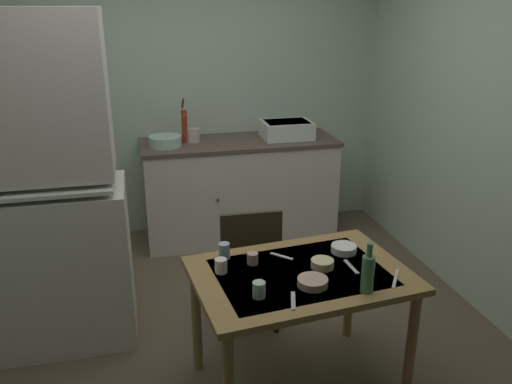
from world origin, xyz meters
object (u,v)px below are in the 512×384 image
object	(u,v)px
hutch_cabinet	(31,201)
mixing_bowl_counter	(165,141)
chair_far_side	(248,265)
serving_bowl_wide	(322,264)
hand_pump	(184,123)
glass_bottle	(368,273)
dining_table	(300,288)
teacup_cream	(253,259)
sink_basin	(287,129)

from	to	relation	value
hutch_cabinet	mixing_bowl_counter	world-z (taller)	hutch_cabinet
chair_far_side	serving_bowl_wide	size ratio (longest dim) A/B	7.11
hutch_cabinet	hand_pump	size ratio (longest dim) A/B	5.23
serving_bowl_wide	glass_bottle	world-z (taller)	glass_bottle
hand_pump	chair_far_side	bearing A→B (deg)	-81.43
dining_table	serving_bowl_wide	bearing A→B (deg)	9.73
hutch_cabinet	glass_bottle	size ratio (longest dim) A/B	7.85
chair_far_side	hutch_cabinet	bearing A→B (deg)	171.97
glass_bottle	hand_pump	bearing A→B (deg)	104.78
hand_pump	hutch_cabinet	bearing A→B (deg)	-128.28
dining_table	chair_far_side	xyz separation A→B (m)	(-0.15, 0.62, -0.17)
dining_table	serving_bowl_wide	distance (m)	0.17
hand_pump	serving_bowl_wide	distance (m)	2.19
hand_pump	dining_table	distance (m)	2.20
mixing_bowl_counter	serving_bowl_wide	size ratio (longest dim) A/B	2.25
hand_pump	chair_far_side	size ratio (longest dim) A/B	0.45
chair_far_side	glass_bottle	size ratio (longest dim) A/B	3.36
hand_pump	teacup_cream	xyz separation A→B (m)	(0.15, -1.97, -0.33)
sink_basin	serving_bowl_wide	xyz separation A→B (m)	(-0.40, -2.06, -0.25)
hutch_cabinet	glass_bottle	distance (m)	1.99
hutch_cabinet	chair_far_side	size ratio (longest dim) A/B	2.33
glass_bottle	dining_table	bearing A→B (deg)	134.19
hand_pump	glass_bottle	distance (m)	2.48
hand_pump	chair_far_side	world-z (taller)	hand_pump
hand_pump	dining_table	bearing A→B (deg)	-79.96
hand_pump	mixing_bowl_counter	xyz separation A→B (m)	(-0.18, -0.10, -0.13)
chair_far_side	hand_pump	bearing A→B (deg)	98.57
chair_far_side	glass_bottle	world-z (taller)	glass_bottle
mixing_bowl_counter	teacup_cream	size ratio (longest dim) A/B	4.45
teacup_cream	hand_pump	bearing A→B (deg)	94.35
hutch_cabinet	sink_basin	xyz separation A→B (m)	(1.96, 1.28, 0.04)
sink_basin	teacup_cream	size ratio (longest dim) A/B	7.09
dining_table	serving_bowl_wide	xyz separation A→B (m)	(0.13, 0.02, 0.12)
mixing_bowl_counter	chair_far_side	xyz separation A→B (m)	(0.41, -1.41, -0.50)
hutch_cabinet	chair_far_side	bearing A→B (deg)	-8.03
serving_bowl_wide	glass_bottle	xyz separation A→B (m)	(0.13, -0.28, 0.08)
dining_table	teacup_cream	bearing A→B (deg)	146.57
serving_bowl_wide	mixing_bowl_counter	bearing A→B (deg)	108.76
serving_bowl_wide	dining_table	bearing A→B (deg)	-170.27
hutch_cabinet	hand_pump	distance (m)	1.70
mixing_bowl_counter	teacup_cream	world-z (taller)	mixing_bowl_counter
hutch_cabinet	serving_bowl_wide	bearing A→B (deg)	-26.52
chair_far_side	teacup_cream	bearing A→B (deg)	-99.37
chair_far_side	sink_basin	bearing A→B (deg)	65.03
teacup_cream	glass_bottle	world-z (taller)	glass_bottle
hutch_cabinet	serving_bowl_wide	size ratio (longest dim) A/B	16.59
mixing_bowl_counter	teacup_cream	bearing A→B (deg)	-80.10
hand_pump	sink_basin	bearing A→B (deg)	-2.85
hutch_cabinet	dining_table	size ratio (longest dim) A/B	1.71
serving_bowl_wide	teacup_cream	xyz separation A→B (m)	(-0.35, 0.13, 0.01)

